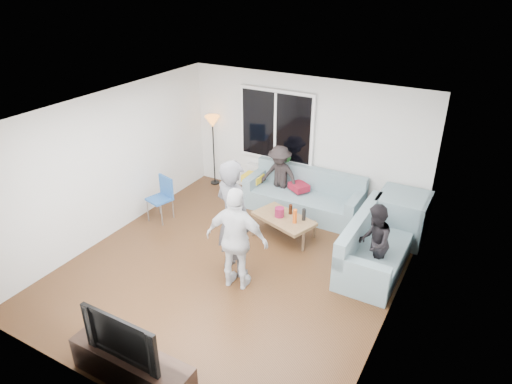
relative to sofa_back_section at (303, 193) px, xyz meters
The scene contains 30 objects.
floor 2.33m from the sofa_back_section, 95.90° to the right, with size 5.00×5.50×0.04m, color #56351C.
ceiling 3.17m from the sofa_back_section, 95.90° to the right, with size 5.00×5.50×0.04m, color white.
wall_back 1.03m from the sofa_back_section, 115.14° to the left, with size 5.00×0.04×2.60m, color silver.
wall_front 5.12m from the sofa_back_section, 92.67° to the right, with size 5.00×0.04×2.60m, color silver.
wall_left 3.68m from the sofa_back_section, 140.51° to the right, with size 0.04×5.50×2.60m, color silver.
wall_right 3.34m from the sofa_back_section, 44.81° to the right, with size 0.04×5.50×2.60m, color silver.
window_frame 1.46m from the sofa_back_section, 153.29° to the left, with size 1.62×0.06×1.47m, color white.
window_glass 1.45m from the sofa_back_section, 155.52° to the left, with size 1.50×0.02×1.35m, color black.
window_mullion 1.45m from the sofa_back_section, 156.09° to the left, with size 0.05×0.03×1.35m, color white.
radiator 0.92m from the sofa_back_section, 155.52° to the left, with size 1.30×0.12×0.62m, color silver.
potted_plant 0.77m from the sofa_back_section, 148.05° to the left, with size 0.21×0.17×0.39m, color #2A692B.
vase 1.01m from the sofa_back_section, 158.90° to the left, with size 0.17×0.17×0.18m, color silver.
sofa_back_section is the anchor object (origin of this frame).
sofa_right_section 2.07m from the sofa_back_section, 30.54° to the right, with size 0.85×2.00×0.85m, color gray, non-canonical shape.
sofa_corner 1.91m from the sofa_back_section, ahead, with size 0.85×0.85×0.85m, color gray.
cushion_yellow 1.14m from the sofa_back_section, behind, with size 0.38×0.32×0.14m, color gold.
cushion_red 0.17m from the sofa_back_section, 154.94° to the left, with size 0.36×0.30×0.13m, color maroon.
coffee_table 1.03m from the sofa_back_section, 86.36° to the right, with size 1.10×0.60×0.40m, color olive.
pitcher 1.01m from the sofa_back_section, 91.31° to the right, with size 0.17×0.17×0.17m, color maroon.
side_chair 2.79m from the sofa_back_section, 144.94° to the right, with size 0.40×0.40×0.86m, color #225296, non-canonical shape.
floor_lamp 2.33m from the sofa_back_section, behind, with size 0.32×0.32×1.56m, color orange, non-canonical shape.
player_left 2.36m from the sofa_back_section, 94.59° to the right, with size 0.70×0.46×1.92m, color #48484C.
player_right 2.64m from the sofa_back_section, 88.55° to the right, with size 0.97×0.40×1.65m, color silver.
spectator_right 2.28m from the sofa_back_section, 38.00° to the right, with size 0.61×0.48×1.26m, color black.
spectator_back 0.59m from the sofa_back_section, behind, with size 0.84×0.48×1.30m, color black.
tv_console 4.77m from the sofa_back_section, 90.78° to the right, with size 1.60×0.40×0.44m, color #302118.
television 4.78m from the sofa_back_section, 90.78° to the right, with size 1.06×0.14×0.61m, color black.
bottle_e 1.01m from the sofa_back_section, 65.92° to the right, with size 0.07×0.07×0.22m, color black.
bottle_c 0.84m from the sofa_back_section, 82.43° to the right, with size 0.07×0.07×0.19m, color black.
bottle_d 1.13m from the sofa_back_section, 73.95° to the right, with size 0.07×0.07×0.26m, color #EF5C15.
Camera 1 is at (3.33, -5.17, 4.47)m, focal length 32.07 mm.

